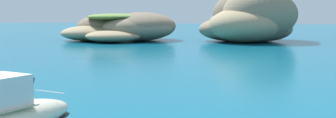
{
  "coord_description": "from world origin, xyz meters",
  "views": [
    {
      "loc": [
        3.61,
        -5.34,
        5.5
      ],
      "look_at": [
        -2.1,
        22.19,
        2.46
      ],
      "focal_mm": 46.63,
      "sensor_mm": 36.0,
      "label": 1
    }
  ],
  "objects": [
    {
      "name": "islet_small",
      "position": [
        -21.76,
        75.43,
        2.45
      ],
      "size": [
        24.2,
        21.97,
        5.45
      ],
      "color": "#756651",
      "rests_on": "ground"
    },
    {
      "name": "islet_large",
      "position": [
        2.26,
        77.98,
        4.1
      ],
      "size": [
        22.44,
        22.14,
        10.01
      ],
      "color": "#84755B",
      "rests_on": "ground"
    }
  ]
}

